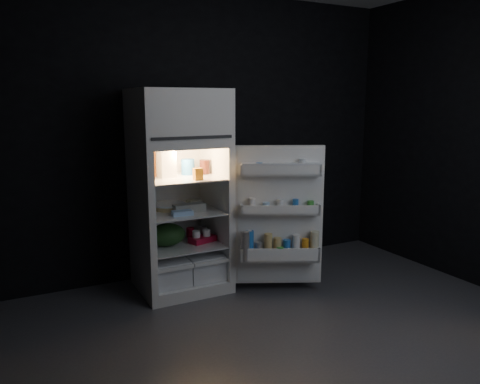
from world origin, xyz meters
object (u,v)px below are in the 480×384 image
refrigerator (178,184)px  yogurt_tray (203,239)px  egg_carton (189,208)px  milk_jug (166,164)px  fridge_door (279,219)px

refrigerator → yogurt_tray: 0.55m
egg_carton → yogurt_tray: 0.34m
egg_carton → yogurt_tray: (0.13, 0.03, -0.31)m
milk_jug → yogurt_tray: size_ratio=0.99×
refrigerator → egg_carton: size_ratio=6.40×
egg_carton → yogurt_tray: bearing=11.2°
refrigerator → milk_jug: refrigerator is taller
fridge_door → milk_jug: (-0.83, 0.53, 0.47)m
fridge_door → egg_carton: size_ratio=4.39×
yogurt_tray → refrigerator: bearing=134.9°
egg_carton → fridge_door: bearing=-31.7°
yogurt_tray → fridge_door: bearing=-56.2°
refrigerator → milk_jug: 0.22m
fridge_door → egg_carton: 0.79m
milk_jug → egg_carton: milk_jug is taller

